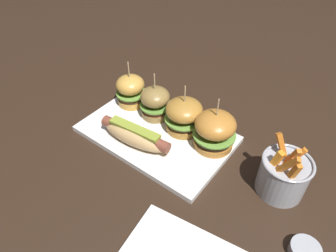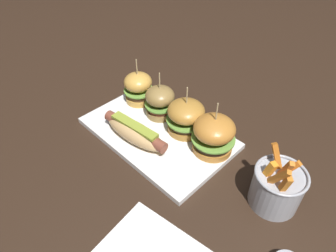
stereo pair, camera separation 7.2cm
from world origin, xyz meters
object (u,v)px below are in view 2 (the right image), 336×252
slider_center_right (186,116)px  hot_dog (135,132)px  slider_far_left (138,87)px  slider_far_right (214,134)px  platter_main (158,133)px  slider_center_left (160,101)px  fries_bucket (277,187)px

slider_center_right → hot_dog: bearing=-119.2°
slider_far_left → slider_far_right: size_ratio=0.96×
platter_main → slider_center_right: 0.09m
platter_main → slider_far_right: bearing=19.2°
slider_center_left → slider_far_right: 0.18m
hot_dog → fries_bucket: bearing=14.9°
platter_main → hot_dog: size_ratio=1.97×
slider_far_left → slider_far_right: (0.27, -0.00, 0.00)m
slider_center_right → slider_far_right: 0.09m
slider_center_right → slider_far_left: bearing=-179.7°
platter_main → slider_center_left: size_ratio=2.89×
platter_main → slider_center_right: size_ratio=2.87×
platter_main → slider_center_right: bearing=48.7°
fries_bucket → slider_center_left: bearing=176.2°
platter_main → hot_dog: (-0.02, -0.06, 0.03)m
platter_main → slider_far_right: 0.16m
slider_center_left → slider_far_left: bearing=179.6°
platter_main → slider_far_left: (-0.13, 0.05, 0.05)m
slider_center_left → slider_far_right: (0.18, -0.00, 0.00)m
slider_center_right → slider_far_right: slider_far_right is taller
slider_far_left → slider_center_left: 0.09m
platter_main → hot_dog: 0.07m
slider_far_right → fries_bucket: 0.18m
hot_dog → slider_center_right: size_ratio=1.46×
platter_main → slider_far_left: slider_far_left is taller
slider_center_left → platter_main: bearing=-49.6°
platter_main → fries_bucket: bearing=5.2°
platter_main → slider_center_right: (0.05, 0.05, 0.05)m
slider_far_left → slider_far_right: slider_far_right is taller
fries_bucket → platter_main: bearing=-174.8°
platter_main → slider_far_right: slider_far_right is taller
slider_far_left → slider_center_right: bearing=0.3°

